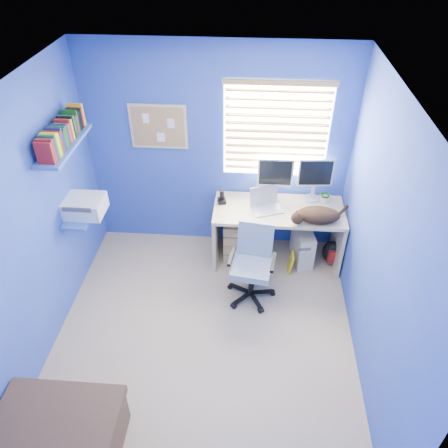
# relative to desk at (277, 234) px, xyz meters

# --- Properties ---
(floor) EXTENTS (3.00, 3.20, 0.00)m
(floor) POSITION_rel_desk_xyz_m (-0.73, -1.26, -0.37)
(floor) COLOR tan
(floor) RESTS_ON ground
(ceiling) EXTENTS (3.00, 3.20, 0.00)m
(ceiling) POSITION_rel_desk_xyz_m (-0.73, -1.26, 2.13)
(ceiling) COLOR white
(ceiling) RESTS_ON wall_back
(wall_back) EXTENTS (3.00, 0.01, 2.50)m
(wall_back) POSITION_rel_desk_xyz_m (-0.73, 0.34, 0.88)
(wall_back) COLOR #3A50BF
(wall_back) RESTS_ON ground
(wall_front) EXTENTS (3.00, 0.01, 2.50)m
(wall_front) POSITION_rel_desk_xyz_m (-0.73, -2.86, 0.88)
(wall_front) COLOR #3A50BF
(wall_front) RESTS_ON ground
(wall_left) EXTENTS (0.01, 3.20, 2.50)m
(wall_left) POSITION_rel_desk_xyz_m (-2.23, -1.26, 0.88)
(wall_left) COLOR #3A50BF
(wall_left) RESTS_ON ground
(wall_right) EXTENTS (0.01, 3.20, 2.50)m
(wall_right) POSITION_rel_desk_xyz_m (0.77, -1.26, 0.88)
(wall_right) COLOR #3A50BF
(wall_right) RESTS_ON ground
(desk) EXTENTS (1.49, 0.65, 0.74)m
(desk) POSITION_rel_desk_xyz_m (0.00, 0.00, 0.00)
(desk) COLOR tan
(desk) RESTS_ON floor
(laptop) EXTENTS (0.40, 0.36, 0.22)m
(laptop) POSITION_rel_desk_xyz_m (-0.14, -0.03, 0.48)
(laptop) COLOR silver
(laptop) RESTS_ON desk
(monitor_left) EXTENTS (0.40, 0.13, 0.54)m
(monitor_left) POSITION_rel_desk_xyz_m (-0.07, 0.20, 0.64)
(monitor_left) COLOR silver
(monitor_left) RESTS_ON desk
(monitor_right) EXTENTS (0.41, 0.15, 0.54)m
(monitor_right) POSITION_rel_desk_xyz_m (0.39, 0.23, 0.64)
(monitor_right) COLOR silver
(monitor_right) RESTS_ON desk
(phone) EXTENTS (0.11, 0.13, 0.17)m
(phone) POSITION_rel_desk_xyz_m (-0.66, 0.09, 0.45)
(phone) COLOR black
(phone) RESTS_ON desk
(mug) EXTENTS (0.10, 0.09, 0.10)m
(mug) POSITION_rel_desk_xyz_m (0.53, 0.20, 0.42)
(mug) COLOR #155917
(mug) RESTS_ON desk
(cd_spindle) EXTENTS (0.13, 0.13, 0.07)m
(cd_spindle) POSITION_rel_desk_xyz_m (0.53, 0.21, 0.41)
(cd_spindle) COLOR silver
(cd_spindle) RESTS_ON desk
(cat) EXTENTS (0.53, 0.41, 0.17)m
(cat) POSITION_rel_desk_xyz_m (0.41, -0.20, 0.45)
(cat) COLOR black
(cat) RESTS_ON desk
(tower_pc) EXTENTS (0.26, 0.47, 0.45)m
(tower_pc) POSITION_rel_desk_xyz_m (0.32, -0.01, -0.14)
(tower_pc) COLOR beige
(tower_pc) RESTS_ON floor
(drawer_boxes) EXTENTS (0.35, 0.28, 0.54)m
(drawer_boxes) POSITION_rel_desk_xyz_m (-0.45, -0.02, -0.10)
(drawer_boxes) COLOR tan
(drawer_boxes) RESTS_ON floor
(yellow_book) EXTENTS (0.03, 0.17, 0.24)m
(yellow_book) POSITION_rel_desk_xyz_m (0.18, -0.21, -0.25)
(yellow_book) COLOR yellow
(yellow_book) RESTS_ON floor
(backpack) EXTENTS (0.31, 0.27, 0.31)m
(backpack) POSITION_rel_desk_xyz_m (0.69, -0.02, -0.21)
(backpack) COLOR black
(backpack) RESTS_ON floor
(bed_corner) EXTENTS (0.92, 0.65, 0.44)m
(bed_corner) POSITION_rel_desk_xyz_m (-1.73, -2.49, -0.15)
(bed_corner) COLOR brown
(bed_corner) RESTS_ON floor
(office_chair) EXTENTS (0.57, 0.57, 0.88)m
(office_chair) POSITION_rel_desk_xyz_m (-0.28, -0.63, -0.04)
(office_chair) COLOR black
(office_chair) RESTS_ON floor
(window_blinds) EXTENTS (1.15, 0.05, 1.10)m
(window_blinds) POSITION_rel_desk_xyz_m (-0.08, 0.31, 1.18)
(window_blinds) COLOR white
(window_blinds) RESTS_ON ground
(corkboard) EXTENTS (0.64, 0.02, 0.52)m
(corkboard) POSITION_rel_desk_xyz_m (-1.38, 0.33, 1.18)
(corkboard) COLOR tan
(corkboard) RESTS_ON ground
(wall_shelves) EXTENTS (0.42, 0.90, 1.05)m
(wall_shelves) POSITION_rel_desk_xyz_m (-2.09, -0.51, 1.06)
(wall_shelves) COLOR #3B5DBC
(wall_shelves) RESTS_ON ground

